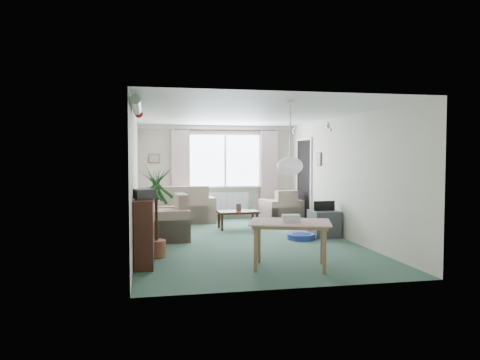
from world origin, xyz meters
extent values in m
plane|color=#30503F|center=(0.00, 0.00, 0.00)|extent=(6.50, 6.50, 0.00)
cube|color=white|center=(0.20, 3.23, 1.50)|extent=(1.80, 0.03, 1.30)
cube|color=black|center=(0.20, 3.15, 2.27)|extent=(2.60, 0.03, 0.03)
cube|color=beige|center=(-0.95, 3.13, 1.27)|extent=(0.45, 0.08, 2.00)
cube|color=beige|center=(1.35, 3.13, 1.27)|extent=(0.45, 0.08, 2.00)
cube|color=white|center=(0.20, 3.19, 0.40)|extent=(1.20, 0.10, 0.55)
cube|color=black|center=(1.99, 2.20, 1.00)|extent=(0.03, 0.95, 2.00)
sphere|color=white|center=(0.20, -2.30, 1.48)|extent=(0.36, 0.36, 0.36)
cylinder|color=#196626|center=(-1.92, -2.30, 2.28)|extent=(1.60, 1.60, 0.12)
sphere|color=silver|center=(1.30, 0.90, 2.22)|extent=(0.20, 0.20, 0.20)
sphere|color=silver|center=(1.60, -0.30, 2.22)|extent=(0.20, 0.20, 0.20)
cube|color=brown|center=(-1.60, 3.23, 1.55)|extent=(0.28, 0.03, 0.22)
cube|color=brown|center=(1.98, 1.20, 1.55)|extent=(0.03, 0.24, 0.30)
cube|color=beige|center=(-1.10, 2.75, 0.45)|extent=(1.88, 1.10, 0.90)
cube|color=#BFA690|center=(1.48, 2.45, 0.39)|extent=(0.99, 0.95, 0.78)
cube|color=#C2AA93|center=(-1.50, 0.44, 0.44)|extent=(1.01, 1.05, 0.88)
cube|color=black|center=(0.19, 1.49, 0.20)|extent=(0.90, 0.51, 0.40)
cube|color=brown|center=(0.20, 1.45, 0.48)|extent=(0.12, 0.06, 0.16)
cube|color=black|center=(-1.84, -1.66, 0.50)|extent=(0.30, 0.82, 0.99)
cube|color=#303135|center=(-1.85, -1.59, 1.06)|extent=(0.37, 0.42, 0.14)
cylinder|color=#236623|center=(-1.65, -1.11, 0.73)|extent=(0.72, 0.72, 1.46)
cube|color=#A97F5C|center=(0.23, -2.22, 0.33)|extent=(1.22, 0.99, 0.66)
cube|color=silver|center=(0.24, -2.24, 0.72)|extent=(0.28, 0.22, 0.12)
cube|color=#3E3D42|center=(1.70, 0.16, 0.26)|extent=(0.52, 0.58, 0.52)
cylinder|color=navy|center=(1.14, -0.06, 0.05)|extent=(0.62, 0.62, 0.11)
camera|label=1|loc=(-1.81, -8.66, 1.63)|focal=35.00mm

